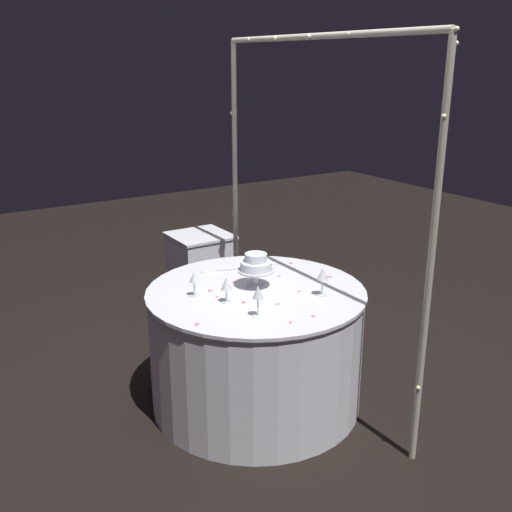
{
  "coord_description": "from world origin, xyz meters",
  "views": [
    {
      "loc": [
        2.77,
        -1.78,
        2.05
      ],
      "look_at": [
        0.0,
        0.0,
        0.97
      ],
      "focal_mm": 41.75,
      "sensor_mm": 36.0,
      "label": 1
    }
  ],
  "objects_px": {
    "main_table": "(256,347)",
    "tiered_cake": "(256,265)",
    "wine_glass_3": "(258,294)",
    "cake_knife": "(221,271)",
    "decorative_arch": "(315,172)",
    "wine_glass_1": "(194,279)",
    "wine_glass_2": "(226,284)",
    "side_table": "(201,276)",
    "wine_glass_0": "(323,275)"
  },
  "relations": [
    {
      "from": "main_table",
      "to": "tiered_cake",
      "type": "xyz_separation_m",
      "value": [
        -0.05,
        0.03,
        0.51
      ]
    },
    {
      "from": "wine_glass_3",
      "to": "cake_knife",
      "type": "xyz_separation_m",
      "value": [
        -0.73,
        0.19,
        -0.13
      ]
    },
    {
      "from": "decorative_arch",
      "to": "wine_glass_1",
      "type": "bearing_deg",
      "value": -98.57
    },
    {
      "from": "wine_glass_3",
      "to": "wine_glass_2",
      "type": "bearing_deg",
      "value": -170.64
    },
    {
      "from": "side_table",
      "to": "wine_glass_1",
      "type": "xyz_separation_m",
      "value": [
        1.24,
        -0.68,
        0.5
      ]
    },
    {
      "from": "main_table",
      "to": "tiered_cake",
      "type": "relative_size",
      "value": 5.96
    },
    {
      "from": "main_table",
      "to": "wine_glass_3",
      "type": "xyz_separation_m",
      "value": [
        0.33,
        -0.2,
        0.51
      ]
    },
    {
      "from": "cake_knife",
      "to": "wine_glass_2",
      "type": "bearing_deg",
      "value": -26.03
    },
    {
      "from": "decorative_arch",
      "to": "wine_glass_2",
      "type": "distance_m",
      "value": 0.86
    },
    {
      "from": "main_table",
      "to": "wine_glass_2",
      "type": "distance_m",
      "value": 0.55
    },
    {
      "from": "main_table",
      "to": "side_table",
      "type": "relative_size",
      "value": 1.82
    },
    {
      "from": "wine_glass_1",
      "to": "tiered_cake",
      "type": "bearing_deg",
      "value": 80.44
    },
    {
      "from": "tiered_cake",
      "to": "wine_glass_2",
      "type": "xyz_separation_m",
      "value": [
        0.12,
        -0.27,
        -0.03
      ]
    },
    {
      "from": "decorative_arch",
      "to": "main_table",
      "type": "relative_size",
      "value": 1.68
    },
    {
      "from": "side_table",
      "to": "wine_glass_2",
      "type": "distance_m",
      "value": 1.61
    },
    {
      "from": "tiered_cake",
      "to": "decorative_arch",
      "type": "bearing_deg",
      "value": 82.43
    },
    {
      "from": "wine_glass_2",
      "to": "side_table",
      "type": "bearing_deg",
      "value": 158.16
    },
    {
      "from": "wine_glass_3",
      "to": "wine_glass_0",
      "type": "bearing_deg",
      "value": 96.17
    },
    {
      "from": "wine_glass_1",
      "to": "cake_knife",
      "type": "relative_size",
      "value": 0.51
    },
    {
      "from": "side_table",
      "to": "wine_glass_3",
      "type": "height_order",
      "value": "wine_glass_3"
    },
    {
      "from": "wine_glass_0",
      "to": "wine_glass_3",
      "type": "distance_m",
      "value": 0.48
    },
    {
      "from": "cake_knife",
      "to": "wine_glass_3",
      "type": "bearing_deg",
      "value": -14.36
    },
    {
      "from": "decorative_arch",
      "to": "wine_glass_3",
      "type": "bearing_deg",
      "value": -61.93
    },
    {
      "from": "side_table",
      "to": "tiered_cake",
      "type": "relative_size",
      "value": 3.28
    },
    {
      "from": "side_table",
      "to": "wine_glass_2",
      "type": "bearing_deg",
      "value": -21.84
    },
    {
      "from": "side_table",
      "to": "cake_knife",
      "type": "relative_size",
      "value": 2.49
    },
    {
      "from": "main_table",
      "to": "wine_glass_1",
      "type": "relative_size",
      "value": 8.85
    },
    {
      "from": "main_table",
      "to": "cake_knife",
      "type": "height_order",
      "value": "cake_knife"
    },
    {
      "from": "wine_glass_0",
      "to": "cake_knife",
      "type": "bearing_deg",
      "value": -156.84
    },
    {
      "from": "tiered_cake",
      "to": "wine_glass_1",
      "type": "bearing_deg",
      "value": -99.56
    },
    {
      "from": "decorative_arch",
      "to": "side_table",
      "type": "distance_m",
      "value": 1.72
    },
    {
      "from": "cake_knife",
      "to": "side_table",
      "type": "bearing_deg",
      "value": 160.33
    },
    {
      "from": "wine_glass_1",
      "to": "cake_knife",
      "type": "distance_m",
      "value": 0.46
    },
    {
      "from": "wine_glass_0",
      "to": "wine_glass_1",
      "type": "bearing_deg",
      "value": -121.78
    },
    {
      "from": "main_table",
      "to": "cake_knife",
      "type": "distance_m",
      "value": 0.55
    },
    {
      "from": "tiered_cake",
      "to": "wine_glass_3",
      "type": "distance_m",
      "value": 0.44
    },
    {
      "from": "decorative_arch",
      "to": "tiered_cake",
      "type": "distance_m",
      "value": 0.65
    },
    {
      "from": "side_table",
      "to": "wine_glass_0",
      "type": "relative_size",
      "value": 4.31
    },
    {
      "from": "main_table",
      "to": "wine_glass_2",
      "type": "relative_size",
      "value": 8.7
    },
    {
      "from": "decorative_arch",
      "to": "main_table",
      "type": "distance_m",
      "value": 1.12
    },
    {
      "from": "decorative_arch",
      "to": "cake_knife",
      "type": "distance_m",
      "value": 0.88
    },
    {
      "from": "wine_glass_0",
      "to": "cake_knife",
      "type": "height_order",
      "value": "wine_glass_0"
    },
    {
      "from": "decorative_arch",
      "to": "wine_glass_2",
      "type": "xyz_separation_m",
      "value": [
        0.07,
        -0.65,
        -0.56
      ]
    },
    {
      "from": "wine_glass_1",
      "to": "wine_glass_2",
      "type": "relative_size",
      "value": 0.98
    },
    {
      "from": "wine_glass_2",
      "to": "cake_knife",
      "type": "height_order",
      "value": "wine_glass_2"
    },
    {
      "from": "decorative_arch",
      "to": "wine_glass_1",
      "type": "xyz_separation_m",
      "value": [
        -0.11,
        -0.76,
        -0.56
      ]
    },
    {
      "from": "decorative_arch",
      "to": "wine_glass_0",
      "type": "bearing_deg",
      "value": -26.21
    },
    {
      "from": "tiered_cake",
      "to": "wine_glass_1",
      "type": "distance_m",
      "value": 0.39
    },
    {
      "from": "tiered_cake",
      "to": "wine_glass_0",
      "type": "xyz_separation_m",
      "value": [
        0.32,
        0.25,
        -0.01
      ]
    },
    {
      "from": "wine_glass_1",
      "to": "wine_glass_3",
      "type": "xyz_separation_m",
      "value": [
        0.44,
        0.15,
        0.02
      ]
    }
  ]
}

